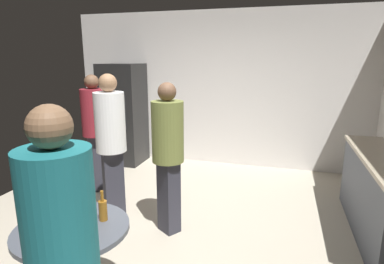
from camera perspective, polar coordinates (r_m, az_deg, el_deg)
ground_plane at (r=3.71m, az=-4.67°, el=-18.58°), size 5.20×5.20×0.10m
wall_back at (r=5.71m, az=4.51°, el=7.60°), size 5.32×0.06×2.70m
refrigerator at (r=5.93m, az=-12.19°, el=3.17°), size 0.70×0.68×1.80m
foreground_table at (r=2.54m, az=-20.52°, el=-17.69°), size 0.80×0.80×0.73m
beer_bottle_amber at (r=2.48m, az=-15.68°, el=-13.24°), size 0.06×0.06×0.23m
beer_bottle_brown at (r=2.31m, az=-19.89°, el=-15.58°), size 0.06×0.06×0.23m
plastic_cup_white at (r=2.57m, az=-20.38°, el=-13.28°), size 0.08×0.08×0.11m
person_in_olive_shirt at (r=3.39m, az=-4.35°, el=-2.79°), size 0.47×0.47×1.66m
person_in_white_shirt at (r=3.73m, az=-14.34°, el=-0.93°), size 0.48×0.48×1.73m
person_in_teal_shirt at (r=1.74m, az=-22.19°, el=-19.10°), size 0.46×0.46×1.71m
person_in_maroon_shirt at (r=4.67m, az=-17.07°, el=1.27°), size 0.46×0.46×1.68m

